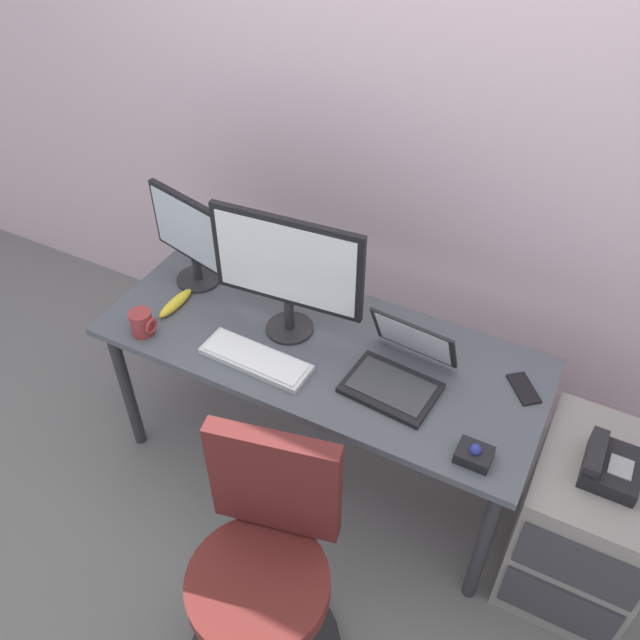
% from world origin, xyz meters
% --- Properties ---
extents(ground_plane, '(8.00, 8.00, 0.00)m').
position_xyz_m(ground_plane, '(0.00, 0.00, 0.00)').
color(ground_plane, slate).
extents(back_wall, '(6.00, 0.10, 2.80)m').
position_xyz_m(back_wall, '(0.00, 0.69, 1.40)').
color(back_wall, silver).
rests_on(back_wall, ground).
extents(desk, '(1.65, 0.67, 0.70)m').
position_xyz_m(desk, '(0.00, 0.00, 0.63)').
color(desk, '#4B4F57').
rests_on(desk, ground).
extents(file_cabinet, '(0.42, 0.53, 0.65)m').
position_xyz_m(file_cabinet, '(1.05, -0.03, 0.32)').
color(file_cabinet, gray).
rests_on(file_cabinet, ground).
extents(desk_phone, '(0.17, 0.20, 0.09)m').
position_xyz_m(desk_phone, '(1.05, -0.05, 0.68)').
color(desk_phone, black).
rests_on(desk_phone, file_cabinet).
extents(office_chair, '(0.52, 0.52, 0.95)m').
position_xyz_m(office_chair, '(0.19, -0.75, 0.43)').
color(office_chair, black).
rests_on(office_chair, ground).
extents(monitor_main, '(0.56, 0.18, 0.50)m').
position_xyz_m(monitor_main, '(-0.14, 0.02, 1.00)').
color(monitor_main, '#262628').
rests_on(monitor_main, desk).
extents(monitor_side, '(0.42, 0.18, 0.39)m').
position_xyz_m(monitor_side, '(-0.62, 0.10, 0.92)').
color(monitor_side, '#262628').
rests_on(monitor_side, desk).
extents(keyboard, '(0.41, 0.15, 0.03)m').
position_xyz_m(keyboard, '(-0.16, -0.19, 0.72)').
color(keyboard, silver).
rests_on(keyboard, desk).
extents(laptop, '(0.34, 0.34, 0.22)m').
position_xyz_m(laptop, '(0.32, -0.03, 0.76)').
color(laptop, black).
rests_on(laptop, desk).
extents(trackball_mouse, '(0.11, 0.09, 0.07)m').
position_xyz_m(trackball_mouse, '(0.66, -0.23, 0.73)').
color(trackball_mouse, black).
rests_on(trackball_mouse, desk).
extents(coffee_mug, '(0.09, 0.08, 0.10)m').
position_xyz_m(coffee_mug, '(-0.62, -0.25, 0.75)').
color(coffee_mug, maroon).
rests_on(coffee_mug, desk).
extents(cell_phone, '(0.14, 0.15, 0.01)m').
position_xyz_m(cell_phone, '(0.72, 0.12, 0.71)').
color(cell_phone, black).
rests_on(cell_phone, desk).
extents(banana, '(0.05, 0.19, 0.04)m').
position_xyz_m(banana, '(-0.60, -0.07, 0.72)').
color(banana, yellow).
rests_on(banana, desk).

